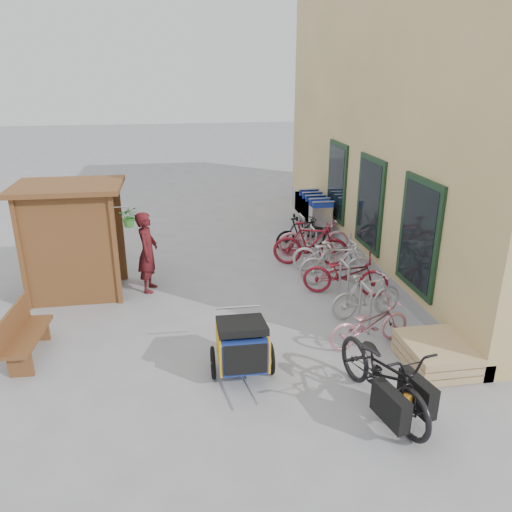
{
  "coord_description": "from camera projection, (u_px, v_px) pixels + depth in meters",
  "views": [
    {
      "loc": [
        -1.02,
        -7.89,
        4.53
      ],
      "look_at": [
        0.5,
        1.5,
        1.0
      ],
      "focal_mm": 35.0,
      "sensor_mm": 36.0,
      "label": 1
    }
  ],
  "objects": [
    {
      "name": "child_trailer",
      "position": [
        242.0,
        344.0,
        7.77
      ],
      "size": [
        0.99,
        1.67,
        0.98
      ],
      "rotation": [
        0.0,
        0.0,
        -0.02
      ],
      "color": "navy",
      "rests_on": "ground"
    },
    {
      "name": "cargo_bike",
      "position": [
        384.0,
        374.0,
        6.98
      ],
      "size": [
        1.16,
        2.25,
        1.13
      ],
      "rotation": [
        0.0,
        0.0,
        0.2
      ],
      "color": "black",
      "rests_on": "ground"
    },
    {
      "name": "pallet_stack",
      "position": [
        436.0,
        354.0,
        8.11
      ],
      "size": [
        1.0,
        1.2,
        0.4
      ],
      "color": "tan",
      "rests_on": "ground"
    },
    {
      "name": "bike_7",
      "position": [
        301.0,
        233.0,
        13.36
      ],
      "size": [
        1.56,
        0.75,
        0.91
      ],
      "primitive_type": "imported",
      "rotation": [
        0.0,
        0.0,
        1.8
      ],
      "color": "black",
      "rests_on": "ground"
    },
    {
      "name": "kiosk",
      "position": [
        68.0,
        225.0,
        10.29
      ],
      "size": [
        2.49,
        1.65,
        2.4
      ],
      "color": "brown",
      "rests_on": "ground"
    },
    {
      "name": "shopping_carts",
      "position": [
        311.0,
        206.0,
        15.18
      ],
      "size": [
        0.64,
        2.53,
        1.14
      ],
      "color": "silver",
      "rests_on": "ground"
    },
    {
      "name": "bike_0",
      "position": [
        369.0,
        324.0,
        8.66
      ],
      "size": [
        1.66,
        0.89,
        0.83
      ],
      "primitive_type": "imported",
      "rotation": [
        0.0,
        0.0,
        1.8
      ],
      "color": "#C17D8B",
      "rests_on": "ground"
    },
    {
      "name": "bench",
      "position": [
        23.0,
        333.0,
        8.25
      ],
      "size": [
        0.52,
        1.46,
        0.91
      ],
      "rotation": [
        0.0,
        0.0,
        -0.06
      ],
      "color": "brown",
      "rests_on": "ground"
    },
    {
      "name": "bike_1",
      "position": [
        366.0,
        295.0,
        9.66
      ],
      "size": [
        1.56,
        0.67,
        0.91
      ],
      "primitive_type": "imported",
      "rotation": [
        0.0,
        0.0,
        1.73
      ],
      "color": "#B5B5B0",
      "rests_on": "ground"
    },
    {
      "name": "bike_2",
      "position": [
        345.0,
        274.0,
        10.63
      ],
      "size": [
        1.91,
        1.21,
        0.95
      ],
      "primitive_type": "imported",
      "rotation": [
        0.0,
        0.0,
        1.22
      ],
      "color": "maroon",
      "rests_on": "ground"
    },
    {
      "name": "person_kiosk",
      "position": [
        148.0,
        252.0,
        10.71
      ],
      "size": [
        0.53,
        0.71,
        1.77
      ],
      "primitive_type": "imported",
      "rotation": [
        0.0,
        0.0,
        1.39
      ],
      "color": "maroon",
      "rests_on": "ground"
    },
    {
      "name": "bike_5",
      "position": [
        311.0,
        244.0,
        12.23
      ],
      "size": [
        1.92,
        0.99,
        1.11
      ],
      "primitive_type": "imported",
      "rotation": [
        0.0,
        0.0,
        1.31
      ],
      "color": "maroon",
      "rests_on": "ground"
    },
    {
      "name": "building",
      "position": [
        465.0,
        114.0,
        12.95
      ],
      "size": [
        6.07,
        13.0,
        7.0
      ],
      "color": "#D3B579",
      "rests_on": "ground"
    },
    {
      "name": "bike_6",
      "position": [
        314.0,
        237.0,
        12.97
      ],
      "size": [
        1.9,
        0.74,
        0.98
      ],
      "primitive_type": "imported",
      "rotation": [
        0.0,
        0.0,
        1.52
      ],
      "color": "#C17D8B",
      "rests_on": "ground"
    },
    {
      "name": "bike_4",
      "position": [
        330.0,
        254.0,
        11.83
      ],
      "size": [
        1.85,
        1.15,
        0.92
      ],
      "primitive_type": "imported",
      "rotation": [
        0.0,
        0.0,
        1.24
      ],
      "color": "#BAB9BE",
      "rests_on": "ground"
    },
    {
      "name": "bike_3",
      "position": [
        337.0,
        263.0,
        11.11
      ],
      "size": [
        1.75,
        0.69,
        1.03
      ],
      "primitive_type": "imported",
      "rotation": [
        0.0,
        0.0,
        1.45
      ],
      "color": "#B5B5B0",
      "rests_on": "ground"
    },
    {
      "name": "ground",
      "position": [
        242.0,
        338.0,
        9.03
      ],
      "size": [
        80.0,
        80.0,
        0.0
      ],
      "primitive_type": "plane",
      "color": "#949496"
    },
    {
      "name": "bike_rack",
      "position": [
        327.0,
        258.0,
        11.42
      ],
      "size": [
        0.05,
        5.35,
        0.86
      ],
      "color": "#A5A8AD",
      "rests_on": "ground"
    }
  ]
}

